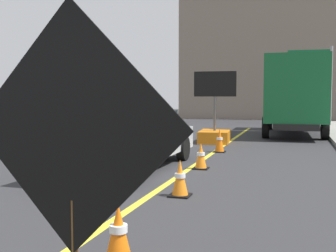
{
  "coord_description": "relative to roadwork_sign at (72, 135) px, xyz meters",
  "views": [
    {
      "loc": [
        2.37,
        0.62,
        1.71
      ],
      "look_at": [
        0.41,
        6.99,
        1.24
      ],
      "focal_mm": 43.82,
      "sensor_mm": 36.0,
      "label": 1
    }
  ],
  "objects": [
    {
      "name": "roadwork_sign",
      "position": [
        0.0,
        0.0,
        0.0
      ],
      "size": [
        1.63,
        0.18,
        2.33
      ],
      "color": "#593819",
      "rests_on": "ground"
    },
    {
      "name": "traffic_cone_curbside",
      "position": [
        -0.87,
        10.35,
        -1.1
      ],
      "size": [
        0.36,
        0.36,
        0.76
      ],
      "color": "black",
      "rests_on": "ground"
    },
    {
      "name": "traffic_cone_far_lane",
      "position": [
        -0.77,
        7.23,
        -1.16
      ],
      "size": [
        0.36,
        0.36,
        0.63
      ],
      "color": "black",
      "rests_on": "ground"
    },
    {
      "name": "box_truck",
      "position": [
        1.34,
        17.43,
        0.37
      ],
      "size": [
        2.77,
        7.7,
        3.41
      ],
      "color": "black",
      "rests_on": "ground"
    },
    {
      "name": "traffic_cone_near_sign",
      "position": [
        -0.37,
        1.53,
        -1.17
      ],
      "size": [
        0.36,
        0.36,
        0.61
      ],
      "color": "black",
      "rests_on": "ground"
    },
    {
      "name": "pickup_car",
      "position": [
        -2.45,
        6.81,
        -0.77
      ],
      "size": [
        2.08,
        5.16,
        1.38
      ],
      "color": "silver",
      "rests_on": "ground"
    },
    {
      "name": "far_building_block",
      "position": [
        0.31,
        35.16,
        3.34
      ],
      "size": [
        16.13,
        9.92,
        9.62
      ],
      "primitive_type": "cube",
      "color": "gray",
      "rests_on": "ground"
    },
    {
      "name": "traffic_cone_mid_lane",
      "position": [
        -0.52,
        4.46,
        -1.16
      ],
      "size": [
        0.36,
        0.36,
        0.64
      ],
      "color": "black",
      "rests_on": "ground"
    },
    {
      "name": "arrow_board_trailer",
      "position": [
        -1.54,
        13.12,
        -0.99
      ],
      "size": [
        1.6,
        1.89,
        2.7
      ],
      "color": "orange",
      "rests_on": "ground"
    },
    {
      "name": "lane_center_stripe",
      "position": [
        -1.03,
        3.08,
        -1.47
      ],
      "size": [
        0.14,
        36.0,
        0.01
      ],
      "primitive_type": "cube",
      "color": "yellow",
      "rests_on": "ground"
    },
    {
      "name": "highway_guide_sign",
      "position": [
        2.78,
        25.99,
        1.95
      ],
      "size": [
        2.79,
        0.29,
        5.0
      ],
      "color": "gray",
      "rests_on": "ground"
    }
  ]
}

